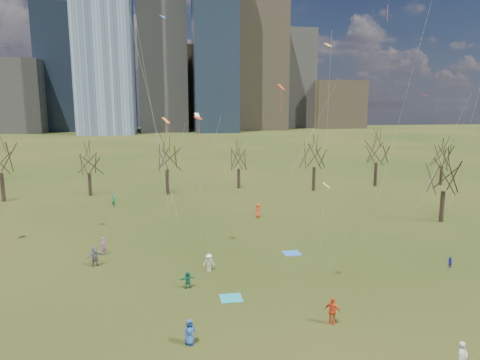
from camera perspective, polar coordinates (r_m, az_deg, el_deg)
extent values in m
plane|color=black|center=(31.98, 3.73, -16.27)|extent=(500.00, 500.00, 0.00)
cube|color=slate|center=(224.22, -17.86, 21.12)|extent=(26.00, 26.00, 118.00)
cube|color=slate|center=(235.25, -10.30, 18.04)|extent=(24.00, 24.00, 95.00)
cube|color=#384C66|center=(227.49, -3.40, 19.73)|extent=(22.00, 22.00, 105.00)
cube|color=#726347|center=(249.27, 2.52, 15.06)|extent=(28.00, 28.00, 72.00)
cube|color=#384C66|center=(254.19, -22.29, 13.45)|extent=(25.00, 25.00, 65.00)
cube|color=slate|center=(269.45, 7.17, 13.13)|extent=(22.00, 22.00, 58.00)
cube|color=#726347|center=(268.30, -7.23, 12.07)|extent=(30.00, 30.00, 48.00)
cube|color=slate|center=(250.44, -28.23, 9.75)|extent=(35.00, 30.00, 36.00)
cube|color=#726347|center=(272.56, 12.52, 9.78)|extent=(30.00, 28.00, 28.00)
cylinder|color=black|center=(72.15, -29.08, -0.83)|extent=(0.55, 0.55, 4.28)
cylinder|color=black|center=(71.04, -19.37, -0.55)|extent=(0.52, 0.52, 3.60)
cylinder|color=black|center=(68.94, -9.65, -0.24)|extent=(0.54, 0.54, 4.05)
cylinder|color=black|center=(72.91, -0.18, 0.19)|extent=(0.51, 0.51, 3.38)
cylinder|color=black|center=(71.99, 9.81, 0.15)|extent=(0.54, 0.54, 3.96)
cylinder|color=black|center=(78.52, 17.62, 0.71)|extent=(0.54, 0.54, 4.14)
cylinder|color=black|center=(83.89, 25.24, 0.57)|extent=(0.52, 0.52, 3.51)
cylinder|color=black|center=(57.66, 25.34, -3.20)|extent=(0.53, 0.53, 3.83)
cube|color=teal|center=(32.86, -1.20, -15.46)|extent=(1.60, 1.50, 0.03)
cube|color=blue|center=(42.12, 6.90, -9.65)|extent=(1.60, 1.50, 0.03)
imported|color=#244F9D|center=(27.14, -6.74, -19.50)|extent=(0.90, 0.71, 1.62)
imported|color=silver|center=(27.14, 27.49, -20.36)|extent=(0.77, 0.61, 1.85)
imported|color=#EE451A|center=(29.67, 12.25, -16.72)|extent=(1.11, 1.04, 1.83)
imported|color=#186E4F|center=(34.43, -6.98, -13.04)|extent=(1.36, 0.64, 1.41)
imported|color=#A655AA|center=(43.26, -17.74, -8.36)|extent=(0.51, 0.69, 1.71)
imported|color=#232499|center=(42.29, 26.19, -9.86)|extent=(0.48, 0.57, 1.01)
imported|color=white|center=(37.50, -4.16, -10.91)|extent=(1.09, 0.77, 1.53)
imported|color=slate|center=(40.51, -18.77, -9.61)|extent=(1.75, 1.16, 1.81)
imported|color=#FB401B|center=(54.42, 2.41, -4.09)|extent=(0.68, 0.94, 1.77)
imported|color=#1C7F4D|center=(62.56, -16.51, -2.61)|extent=(0.78, 0.74, 1.80)
plane|color=red|center=(39.59, -5.60, 8.25)|extent=(1.11, 1.11, 0.26)
cylinder|color=silver|center=(36.41, -5.38, -1.06)|extent=(0.47, 7.67, 11.56)
cylinder|color=red|center=(39.67, -5.56, 5.95)|extent=(0.04, 0.04, 2.70)
plane|color=yellow|center=(38.12, 11.63, 17.25)|extent=(0.88, 0.84, 0.33)
cylinder|color=silver|center=(34.37, 11.34, 3.29)|extent=(2.39, 6.92, 17.68)
cylinder|color=silver|center=(43.38, -12.61, 12.94)|extent=(5.97, 3.89, 30.27)
plane|color=#27AA65|center=(57.73, 27.38, 12.80)|extent=(1.04, 1.11, 0.56)
cylinder|color=silver|center=(55.86, 27.87, 4.32)|extent=(0.46, 4.48, 16.64)
plane|color=blue|center=(54.81, -10.29, 20.65)|extent=(1.06, 1.06, 0.39)
cylinder|color=silver|center=(51.10, -11.57, 8.43)|extent=(2.95, 5.58, 23.00)
plane|color=#F33F14|center=(59.24, 5.53, 12.25)|extent=(1.29, 1.33, 0.72)
cylinder|color=silver|center=(55.84, 8.68, 4.57)|extent=(4.26, 8.78, 15.10)
cylinder|color=#F33F14|center=(59.19, 5.50, 10.49)|extent=(0.04, 0.04, 3.00)
plane|color=#D8F927|center=(32.72, 11.44, -0.68)|extent=(0.76, 0.82, 0.42)
cylinder|color=silver|center=(29.93, 13.64, -8.49)|extent=(0.36, 7.98, 6.80)
cylinder|color=silver|center=(54.48, 20.96, 9.39)|extent=(0.94, 8.40, 25.52)
cylinder|color=#EE576D|center=(59.01, 19.09, 20.54)|extent=(0.04, 0.04, 2.40)
plane|color=white|center=(59.30, -5.74, 8.61)|extent=(0.95, 0.79, 0.57)
cylinder|color=silver|center=(55.58, -4.20, 2.68)|extent=(2.24, 8.54, 11.34)
plane|color=red|center=(55.75, 23.48, 10.36)|extent=(1.19, 1.19, 0.25)
cylinder|color=silver|center=(53.46, 25.30, 2.82)|extent=(0.83, 6.81, 13.87)
plane|color=orange|center=(49.24, -9.86, 7.85)|extent=(1.18, 1.25, 0.63)
cylinder|color=silver|center=(46.31, -8.50, 0.92)|extent=(1.91, 6.97, 11.01)
cylinder|color=orange|center=(49.34, -9.80, 5.80)|extent=(0.04, 0.04, 2.94)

